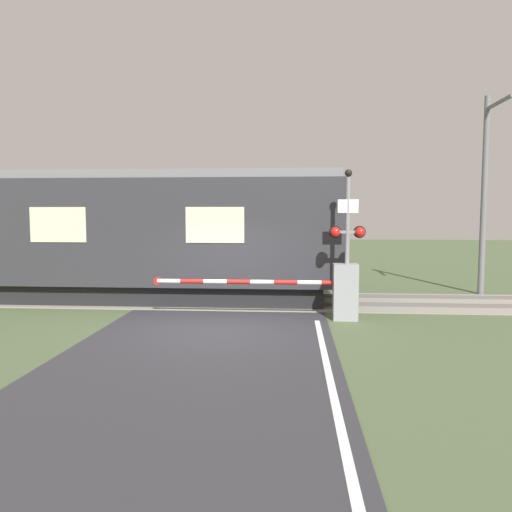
% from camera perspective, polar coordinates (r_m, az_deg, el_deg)
% --- Properties ---
extents(ground_plane, '(80.00, 80.00, 0.00)m').
position_cam_1_polar(ground_plane, '(11.49, -4.60, -8.35)').
color(ground_plane, '#475638').
extents(track_bed, '(36.00, 3.20, 0.13)m').
position_cam_1_polar(track_bed, '(15.08, -2.42, -5.06)').
color(track_bed, gray).
rests_on(track_bed, ground_plane).
extents(train, '(15.79, 3.05, 3.83)m').
position_cam_1_polar(train, '(16.11, -19.29, 2.24)').
color(train, black).
rests_on(train, ground_plane).
extents(crossing_barrier, '(5.12, 0.44, 1.39)m').
position_cam_1_polar(crossing_barrier, '(12.49, 8.70, -3.91)').
color(crossing_barrier, gray).
rests_on(crossing_barrier, ground_plane).
extents(signal_post, '(0.90, 0.26, 3.70)m').
position_cam_1_polar(signal_post, '(12.44, 10.42, 2.37)').
color(signal_post, gray).
rests_on(signal_post, ground_plane).
extents(catenary_pole, '(0.20, 1.90, 6.34)m').
position_cam_1_polar(catenary_pole, '(17.69, 24.70, 6.68)').
color(catenary_pole, slate).
rests_on(catenary_pole, ground_plane).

